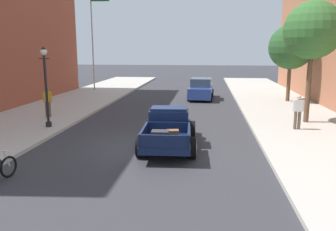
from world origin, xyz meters
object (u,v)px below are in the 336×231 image
Objects in this scene: street_lamp_near at (46,81)px; street_tree_nearest at (313,31)px; hotrod_truck_navy at (169,127)px; car_background_blue at (201,89)px; street_tree_second at (291,47)px; pedestrian_sidewalk_right at (298,110)px; flagpole at (94,27)px; pedestrian_sidewalk_left at (47,100)px.

street_lamp_near is 0.63× the size of street_tree_nearest.
car_background_blue reaches higher than hotrod_truck_navy.
street_tree_second reaches higher than street_lamp_near.
hotrod_truck_navy is at bearing -121.53° from street_tree_second.
pedestrian_sidewalk_right is 0.18× the size of flagpole.
pedestrian_sidewalk_left is 13.16m from pedestrian_sidewalk_right.
hotrod_truck_navy is 0.92× the size of street_tree_second.
street_lamp_near is (-7.20, -11.19, 1.62)m from car_background_blue.
flagpole is at bearing 141.20° from street_tree_nearest.
pedestrian_sidewalk_right is at bearing -44.24° from flagpole.
car_background_blue is at bearing 46.62° from pedestrian_sidewalk_left.
street_tree_second is at bearing 80.02° from pedestrian_sidewalk_right.
hotrod_truck_navy is 0.82× the size of street_tree_nearest.
flagpole is at bearing 96.02° from pedestrian_sidewalk_left.
flagpole is 16.83m from street_tree_second.
street_lamp_near is at bearing -80.58° from flagpole.
pedestrian_sidewalk_left is 0.18× the size of flagpole.
street_tree_nearest is (12.81, 2.60, 2.39)m from street_lamp_near.
pedestrian_sidewalk_right is at bearing -117.08° from street_tree_nearest.
street_lamp_near reaches higher than car_background_blue.
street_tree_nearest reaches higher than car_background_blue.
street_lamp_near is 0.42× the size of flagpole.
car_background_blue is at bearing 123.13° from street_tree_nearest.
hotrod_truck_navy is 9.06m from street_tree_nearest.
car_background_blue is (1.05, 13.25, 0.01)m from hotrod_truck_navy.
pedestrian_sidewalk_left is 13.44m from flagpole.
street_tree_nearest is 7.44m from street_tree_second.
street_tree_nearest is (6.66, 4.65, 4.02)m from hotrod_truck_navy.
car_background_blue is 2.65× the size of pedestrian_sidewalk_right.
flagpole is at bearing 162.90° from street_tree_second.
car_background_blue is 0.72× the size of street_tree_nearest.
street_tree_nearest is at bearing 62.92° from pedestrian_sidewalk_right.
hotrod_truck_navy is 3.03× the size of pedestrian_sidewalk_right.
pedestrian_sidewalk_right reaches higher than hotrod_truck_navy.
street_tree_nearest is at bearing 11.46° from street_lamp_near.
flagpole reaches higher than pedestrian_sidewalk_right.
car_background_blue is 2.65× the size of pedestrian_sidewalk_left.
flagpole is at bearing 99.42° from street_lamp_near.
pedestrian_sidewalk_right is 12.02m from street_lamp_near.
pedestrian_sidewalk_right is (4.72, -10.32, 0.32)m from car_background_blue.
street_lamp_near is (1.15, -2.36, 1.30)m from pedestrian_sidewalk_left.
hotrod_truck_navy is 1.30× the size of street_lamp_near.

